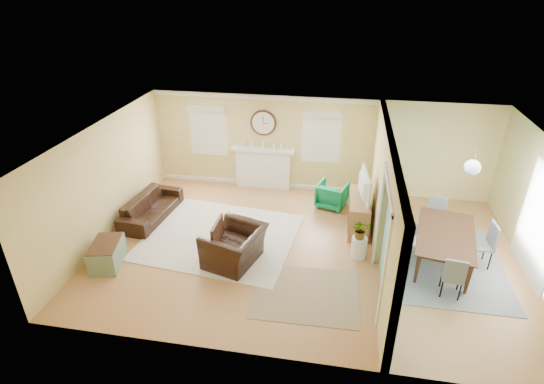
% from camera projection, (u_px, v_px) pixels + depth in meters
% --- Properties ---
extents(floor, '(9.00, 9.00, 0.00)m').
position_uv_depth(floor, '(306.00, 250.00, 9.27)').
color(floor, '#B07743').
rests_on(floor, ground).
extents(wall_back, '(9.00, 0.02, 2.60)m').
position_uv_depth(wall_back, '(319.00, 145.00, 11.30)').
color(wall_back, tan).
rests_on(wall_back, ground).
extents(wall_front, '(9.00, 0.02, 2.60)m').
position_uv_depth(wall_front, '(287.00, 295.00, 6.05)').
color(wall_front, tan).
rests_on(wall_front, ground).
extents(wall_left, '(0.02, 6.00, 2.60)m').
position_uv_depth(wall_left, '(105.00, 181.00, 9.36)').
color(wall_left, tan).
rests_on(wall_left, ground).
extents(ceiling, '(9.00, 6.00, 0.02)m').
position_uv_depth(ceiling, '(311.00, 137.00, 8.07)').
color(ceiling, white).
rests_on(ceiling, wall_back).
extents(partition, '(0.17, 6.00, 2.60)m').
position_uv_depth(partition, '(383.00, 195.00, 8.66)').
color(partition, tan).
rests_on(partition, ground).
extents(fireplace, '(1.70, 0.30, 1.17)m').
position_uv_depth(fireplace, '(263.00, 167.00, 11.74)').
color(fireplace, white).
rests_on(fireplace, ground).
extents(wall_clock, '(0.70, 0.07, 0.70)m').
position_uv_depth(wall_clock, '(263.00, 123.00, 11.24)').
color(wall_clock, '#492718').
rests_on(wall_clock, wall_back).
extents(window_left, '(1.05, 0.13, 1.42)m').
position_uv_depth(window_left, '(208.00, 127.00, 11.56)').
color(window_left, white).
rests_on(window_left, wall_back).
extents(window_right, '(1.05, 0.13, 1.42)m').
position_uv_depth(window_right, '(321.00, 133.00, 11.08)').
color(window_right, white).
rests_on(window_right, wall_back).
extents(french_doors, '(0.06, 1.70, 2.20)m').
position_uv_depth(french_doors, '(540.00, 226.00, 8.08)').
color(french_doors, white).
rests_on(french_doors, ground).
extents(pendant, '(0.30, 0.30, 0.55)m').
position_uv_depth(pendant, '(472.00, 167.00, 7.80)').
color(pendant, gold).
rests_on(pendant, ceiling).
extents(rug_cream, '(3.62, 3.23, 0.02)m').
position_uv_depth(rug_cream, '(221.00, 237.00, 9.72)').
color(rug_cream, beige).
rests_on(rug_cream, floor).
extents(rug_jute, '(2.00, 1.65, 0.01)m').
position_uv_depth(rug_jute, '(306.00, 294.00, 7.99)').
color(rug_jute, gray).
rests_on(rug_jute, floor).
extents(rug_grey, '(2.36, 2.95, 0.01)m').
position_uv_depth(rug_grey, '(442.00, 262.00, 8.87)').
color(rug_grey, slate).
rests_on(rug_grey, floor).
extents(sofa, '(0.95, 2.03, 0.57)m').
position_uv_depth(sofa, '(151.00, 207.00, 10.38)').
color(sofa, black).
rests_on(sofa, floor).
extents(eames_chair, '(1.33, 1.43, 0.77)m').
position_uv_depth(eames_chair, '(235.00, 246.00, 8.71)').
color(eames_chair, black).
rests_on(eames_chair, floor).
extents(green_chair, '(0.87, 0.89, 0.65)m').
position_uv_depth(green_chair, '(332.00, 195.00, 10.87)').
color(green_chair, '#147A49').
rests_on(green_chair, floor).
extents(trunk, '(0.72, 0.98, 0.51)m').
position_uv_depth(trunk, '(107.00, 254.00, 8.70)').
color(trunk, gray).
rests_on(trunk, floor).
extents(credenza, '(0.46, 1.36, 0.80)m').
position_uv_depth(credenza, '(359.00, 213.00, 9.89)').
color(credenza, olive).
rests_on(credenza, floor).
extents(tv, '(0.29, 1.10, 0.63)m').
position_uv_depth(tv, '(361.00, 186.00, 9.57)').
color(tv, black).
rests_on(tv, credenza).
extents(garden_stool, '(0.33, 0.33, 0.48)m').
position_uv_depth(garden_stool, '(359.00, 247.00, 8.93)').
color(garden_stool, white).
rests_on(garden_stool, floor).
extents(potted_plant, '(0.44, 0.40, 0.42)m').
position_uv_depth(potted_plant, '(361.00, 229.00, 8.72)').
color(potted_plant, '#337F33').
rests_on(potted_plant, garden_stool).
extents(dining_table, '(1.46, 2.15, 0.70)m').
position_uv_depth(dining_table, '(445.00, 248.00, 8.72)').
color(dining_table, '#492718').
rests_on(dining_table, floor).
extents(dining_chair_n, '(0.49, 0.49, 0.89)m').
position_uv_depth(dining_chair_n, '(436.00, 214.00, 9.60)').
color(dining_chair_n, slate).
rests_on(dining_chair_n, floor).
extents(dining_chair_s, '(0.44, 0.44, 0.87)m').
position_uv_depth(dining_chair_s, '(453.00, 272.00, 7.76)').
color(dining_chair_s, slate).
rests_on(dining_chair_s, floor).
extents(dining_chair_w, '(0.43, 0.43, 0.89)m').
position_uv_depth(dining_chair_w, '(412.00, 237.00, 8.76)').
color(dining_chair_w, white).
rests_on(dining_chair_w, floor).
extents(dining_chair_e, '(0.45, 0.45, 0.98)m').
position_uv_depth(dining_chair_e, '(482.00, 241.00, 8.55)').
color(dining_chair_e, slate).
rests_on(dining_chair_e, floor).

